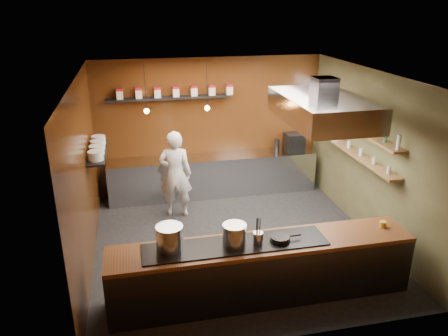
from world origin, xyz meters
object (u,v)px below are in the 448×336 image
object	(u,v)px
stockpot_small	(234,235)
espresso_machine	(294,142)
chef	(175,174)
extractor_hood	(323,109)
stockpot_large	(170,238)

from	to	relation	value
stockpot_small	espresso_machine	bearing A→B (deg)	58.82
chef	extractor_hood	bearing A→B (deg)	152.35
espresso_machine	chef	world-z (taller)	chef
extractor_hood	stockpot_small	distance (m)	2.53
stockpot_small	espresso_machine	world-z (taller)	espresso_machine
extractor_hood	espresso_machine	bearing A→B (deg)	77.44
extractor_hood	stockpot_large	size ratio (longest dim) A/B	5.39
extractor_hood	chef	xyz separation A→B (m)	(-2.23, 1.71, -1.61)
stockpot_small	espresso_machine	xyz separation A→B (m)	(2.29, 3.79, 0.00)
espresso_machine	chef	size ratio (longest dim) A/B	0.22
stockpot_small	stockpot_large	bearing A→B (deg)	176.55
extractor_hood	stockpot_small	xyz separation A→B (m)	(-1.72, -1.21, -1.41)
stockpot_large	espresso_machine	bearing A→B (deg)	49.60
extractor_hood	stockpot_small	size ratio (longest dim) A/B	6.00
espresso_machine	chef	bearing A→B (deg)	-165.13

